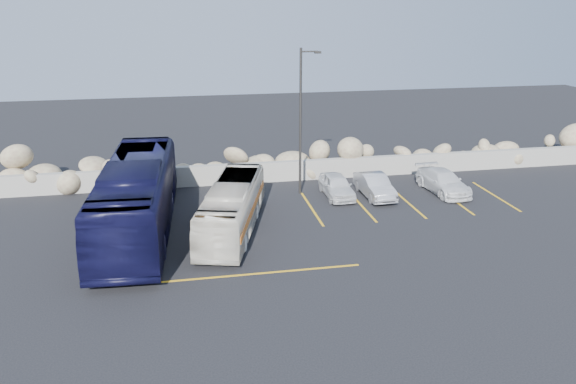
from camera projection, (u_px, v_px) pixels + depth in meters
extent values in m
plane|color=black|center=(288.00, 273.00, 22.40)|extent=(90.00, 90.00, 0.00)
cube|color=gray|center=(250.00, 173.00, 33.35)|extent=(60.00, 0.40, 1.20)
cube|color=gold|center=(214.00, 215.00, 28.46)|extent=(0.12, 5.00, 0.01)
cube|color=gold|center=(312.00, 208.00, 29.37)|extent=(0.12, 5.00, 0.01)
cube|color=gold|center=(361.00, 205.00, 29.85)|extent=(0.12, 5.00, 0.01)
cube|color=gold|center=(407.00, 202.00, 30.31)|extent=(0.12, 5.00, 0.01)
cube|color=gold|center=(452.00, 199.00, 30.77)|extent=(0.12, 5.00, 0.01)
cube|color=gold|center=(495.00, 196.00, 31.23)|extent=(0.12, 5.00, 0.01)
cube|color=gold|center=(263.00, 273.00, 22.41)|extent=(8.00, 0.12, 0.01)
cylinder|color=#2E2C29|center=(300.00, 124.00, 30.37)|extent=(0.14, 0.14, 8.00)
cylinder|color=#2E2C29|center=(309.00, 51.00, 29.22)|extent=(0.90, 0.08, 0.08)
cube|color=#2E2C29|center=(318.00, 52.00, 29.32)|extent=(0.35, 0.18, 0.12)
imported|color=silver|center=(232.00, 207.00, 26.17)|extent=(4.13, 8.64, 2.34)
imported|color=black|center=(137.00, 197.00, 25.93)|extent=(3.51, 12.41, 3.42)
imported|color=silver|center=(337.00, 186.00, 31.02)|extent=(1.46, 3.60, 1.23)
imported|color=#A3A3A7|center=(375.00, 186.00, 31.00)|extent=(1.40, 3.79, 1.24)
imported|color=silver|center=(443.00, 182.00, 31.70)|extent=(2.04, 4.33, 1.22)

